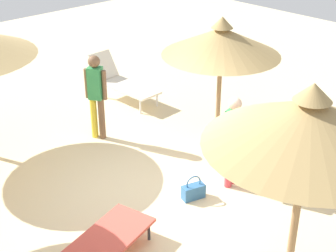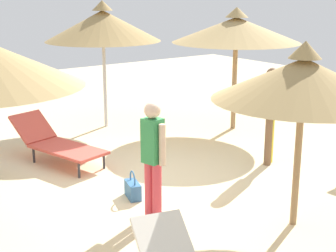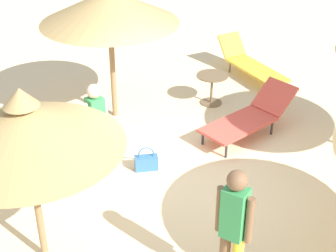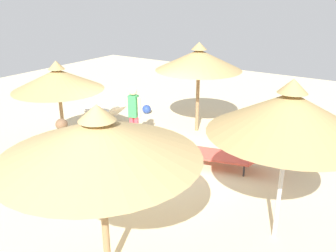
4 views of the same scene
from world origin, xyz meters
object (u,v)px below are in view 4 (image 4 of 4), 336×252
(lounge_chair_center, at_px, (104,111))
(person_standing_near_right, at_px, (65,154))
(parasol_umbrella_far_left, at_px, (58,79))
(lounge_chair_near_left, at_px, (317,140))
(parasol_umbrella_near_right, at_px, (290,113))
(lounge_chair_edge, at_px, (233,155))
(person_standing_far_left, at_px, (134,113))
(parasol_umbrella_far_right, at_px, (199,60))
(side_table_round, at_px, (255,134))
(parasol_umbrella_back, at_px, (99,139))
(handbag, at_px, (153,147))
(beach_ball, at_px, (147,109))

(lounge_chair_center, distance_m, person_standing_near_right, 4.90)
(parasol_umbrella_far_left, xyz_separation_m, lounge_chair_near_left, (3.69, -5.71, -1.65))
(parasol_umbrella_near_right, bearing_deg, lounge_chair_edge, 40.08)
(parasol_umbrella_near_right, relative_size, person_standing_far_left, 1.72)
(parasol_umbrella_far_right, bearing_deg, person_standing_near_right, 175.71)
(parasol_umbrella_near_right, distance_m, person_standing_far_left, 5.16)
(parasol_umbrella_far_right, bearing_deg, lounge_chair_center, 105.37)
(person_standing_near_right, height_order, side_table_round, person_standing_near_right)
(parasol_umbrella_back, height_order, side_table_round, parasol_umbrella_back)
(parasol_umbrella_far_left, relative_size, person_standing_near_right, 1.40)
(parasol_umbrella_far_right, height_order, person_standing_far_left, parasol_umbrella_far_right)
(lounge_chair_near_left, relative_size, handbag, 4.88)
(parasol_umbrella_near_right, distance_m, parasol_umbrella_far_right, 5.22)
(parasol_umbrella_far_left, bearing_deg, person_standing_far_left, -41.75)
(parasol_umbrella_far_left, xyz_separation_m, person_standing_near_right, (-1.55, -1.88, -0.97))
(lounge_chair_center, xyz_separation_m, lounge_chair_edge, (-0.94, -5.09, 0.06))
(parasol_umbrella_back, xyz_separation_m, side_table_round, (5.61, -0.24, -1.78))
(parasol_umbrella_far_right, relative_size, person_standing_near_right, 1.55)
(parasol_umbrella_back, distance_m, beach_ball, 7.91)
(person_standing_near_right, height_order, beach_ball, person_standing_near_right)
(handbag, bearing_deg, parasol_umbrella_far_left, 122.08)
(person_standing_far_left, relative_size, person_standing_near_right, 0.94)
(parasol_umbrella_far_right, height_order, lounge_chair_edge, parasol_umbrella_far_right)
(person_standing_near_right, relative_size, beach_ball, 5.65)
(lounge_chair_center, bearing_deg, beach_ball, -31.26)
(person_standing_near_right, distance_m, handbag, 2.96)
(lounge_chair_edge, bearing_deg, parasol_umbrella_far_right, 47.81)
(parasol_umbrella_far_left, relative_size, lounge_chair_edge, 1.17)
(lounge_chair_center, relative_size, lounge_chair_edge, 1.05)
(person_standing_far_left, bearing_deg, parasol_umbrella_far_left, 138.25)
(parasol_umbrella_far_left, relative_size, beach_ball, 7.93)
(beach_ball, bearing_deg, side_table_round, -101.29)
(side_table_round, bearing_deg, person_standing_near_right, 152.23)
(parasol_umbrella_near_right, height_order, side_table_round, parasol_umbrella_near_right)
(parasol_umbrella_back, xyz_separation_m, beach_ball, (6.47, 4.05, -2.06))
(parasol_umbrella_far_right, xyz_separation_m, handbag, (-2.03, 0.21, -2.07))
(beach_ball, bearing_deg, lounge_chair_edge, -117.96)
(parasol_umbrella_far_right, xyz_separation_m, person_standing_far_left, (-1.88, 0.98, -1.28))
(parasol_umbrella_far_left, distance_m, lounge_chair_near_left, 7.00)
(parasol_umbrella_near_right, relative_size, parasol_umbrella_back, 1.01)
(parasol_umbrella_near_right, distance_m, side_table_round, 4.19)
(lounge_chair_near_left, bearing_deg, beach_ball, 89.10)
(lounge_chair_near_left, distance_m, beach_ball, 5.77)
(person_standing_far_left, bearing_deg, parasol_umbrella_near_right, -112.13)
(person_standing_far_left, relative_size, handbag, 3.83)
(parasol_umbrella_far_left, bearing_deg, person_standing_near_right, -129.51)
(side_table_round, bearing_deg, lounge_chair_center, 95.30)
(parasol_umbrella_far_left, distance_m, person_standing_far_left, 2.18)
(parasol_umbrella_back, bearing_deg, handbag, 26.43)
(lounge_chair_center, xyz_separation_m, person_standing_far_left, (-1.03, -2.13, 0.61))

